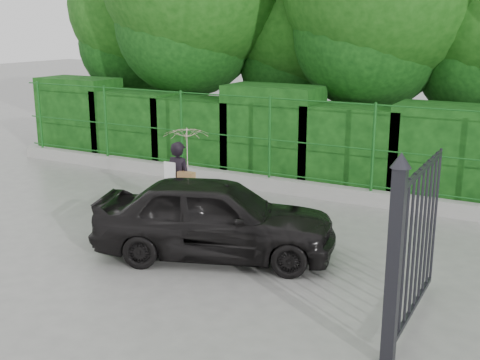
% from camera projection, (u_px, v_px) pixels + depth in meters
% --- Properties ---
extents(ground, '(80.00, 80.00, 0.00)m').
position_uv_depth(ground, '(125.00, 253.00, 9.72)').
color(ground, gray).
extents(kerb, '(14.00, 0.25, 0.30)m').
position_uv_depth(kerb, '(253.00, 182.00, 13.51)').
color(kerb, '#9E9E99').
rests_on(kerb, ground).
extents(fence, '(14.13, 0.06, 1.80)m').
position_uv_depth(fence, '(262.00, 137.00, 13.14)').
color(fence, '#145018').
rests_on(fence, kerb).
extents(hedge, '(14.20, 1.20, 2.21)m').
position_uv_depth(hedge, '(274.00, 137.00, 14.12)').
color(hedge, black).
rests_on(hedge, ground).
extents(gate, '(0.22, 2.33, 2.36)m').
position_uv_depth(gate, '(405.00, 248.00, 6.68)').
color(gate, black).
rests_on(gate, ground).
extents(woman, '(0.86, 0.86, 1.76)m').
position_uv_depth(woman, '(184.00, 159.00, 11.16)').
color(woman, black).
rests_on(woman, ground).
extents(car, '(4.07, 2.70, 1.29)m').
position_uv_depth(car, '(215.00, 217.00, 9.44)').
color(car, black).
rests_on(car, ground).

